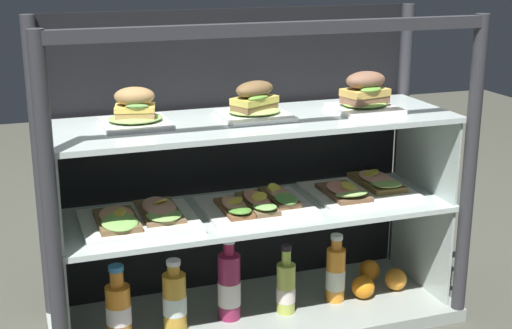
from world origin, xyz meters
name	(u,v)px	position (x,y,z in m)	size (l,w,h in m)	color
ground_plane	(256,324)	(0.00, 0.00, -0.01)	(6.00, 6.00, 0.02)	#46473C
case_base_deck	(256,315)	(0.00, 0.00, 0.02)	(1.21, 0.43, 0.04)	#9AA49C
case_frame	(245,153)	(0.00, 0.10, 0.51)	(1.21, 0.43, 0.92)	#333338
riser_lower_tier	(256,262)	(0.00, 0.00, 0.19)	(1.13, 0.35, 0.31)	silver
shelf_lower_glass	(256,211)	(0.00, 0.00, 0.36)	(1.15, 0.37, 0.02)	silver
riser_upper_tier	(256,167)	(0.00, 0.00, 0.49)	(1.13, 0.35, 0.25)	silver
shelf_upper_glass	(256,121)	(0.00, 0.00, 0.63)	(1.15, 0.37, 0.02)	silver
plated_roll_sandwich_far_right	(135,112)	(-0.33, 0.03, 0.67)	(0.18, 0.18, 0.11)	white
plated_roll_sandwich_near_left_corner	(256,105)	(0.00, 0.01, 0.67)	(0.19, 0.19, 0.11)	white
plated_roll_sandwich_mid_right	(365,96)	(0.33, -0.01, 0.68)	(0.18, 0.18, 0.12)	white
open_sandwich_tray_far_right	(139,218)	(-0.34, -0.02, 0.38)	(0.31, 0.26, 0.06)	white
open_sandwich_tray_right_of_center	(259,204)	(0.00, -0.01, 0.38)	(0.31, 0.26, 0.06)	white
open_sandwich_tray_left_of_center	(362,188)	(0.35, 0.02, 0.38)	(0.31, 0.26, 0.06)	white
juice_bottle_back_right	(118,309)	(-0.42, -0.03, 0.13)	(0.07, 0.07, 0.22)	orange
juice_bottle_near_post	(175,301)	(-0.26, -0.03, 0.13)	(0.07, 0.07, 0.21)	gold
juice_bottle_front_middle	(229,286)	(-0.09, -0.02, 0.14)	(0.07, 0.07, 0.25)	#91234C
juice_bottle_tucked_behind	(286,287)	(0.08, -0.04, 0.12)	(0.06, 0.06, 0.22)	#BDC953
juice_bottle_back_left	(336,274)	(0.25, -0.02, 0.13)	(0.06, 0.06, 0.22)	orange
orange_fruit_beside_bottles	(363,287)	(0.34, -0.04, 0.08)	(0.07, 0.07, 0.07)	orange
orange_fruit_near_left_post	(369,270)	(0.42, 0.07, 0.07)	(0.07, 0.07, 0.07)	orange
orange_fruit_rolled_forward	(396,279)	(0.47, -0.02, 0.07)	(0.07, 0.07, 0.07)	orange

